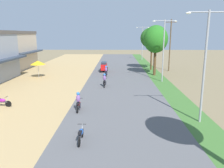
% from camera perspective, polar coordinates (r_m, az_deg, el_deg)
% --- Properties ---
extents(shophouse_far, '(7.48, 11.85, 6.90)m').
position_cam_1_polar(shophouse_far, '(45.67, -24.45, 7.74)').
color(shophouse_far, '#C6B299').
rests_on(shophouse_far, ground).
extents(parked_motorbike_third, '(1.80, 0.54, 0.94)m').
position_cam_1_polar(parked_motorbike_third, '(22.57, -26.07, -3.98)').
color(parked_motorbike_third, black).
rests_on(parked_motorbike_third, dirt_shoulder).
extents(vendor_umbrella, '(2.20, 2.20, 2.52)m').
position_cam_1_polar(vendor_umbrella, '(34.94, -18.18, 5.14)').
color(vendor_umbrella, '#99999E').
rests_on(vendor_umbrella, dirt_shoulder).
extents(median_tree_second, '(3.69, 3.69, 7.65)m').
position_cam_1_polar(median_tree_second, '(35.65, 10.94, 10.97)').
color(median_tree_second, '#4C351E').
rests_on(median_tree_second, median_strip).
extents(median_tree_third, '(4.05, 4.05, 7.47)m').
position_cam_1_polar(median_tree_third, '(41.18, 10.04, 11.34)').
color(median_tree_third, '#4C351E').
rests_on(median_tree_third, median_strip).
extents(streetlamp_near, '(3.16, 0.20, 8.01)m').
position_cam_1_polar(streetlamp_near, '(17.28, 22.39, 5.55)').
color(streetlamp_near, gray).
rests_on(streetlamp_near, median_strip).
extents(streetlamp_mid, '(3.16, 0.20, 8.18)m').
position_cam_1_polar(streetlamp_mid, '(31.08, 12.87, 9.12)').
color(streetlamp_mid, gray).
rests_on(streetlamp_mid, median_strip).
extents(streetlamp_far, '(3.16, 0.20, 7.97)m').
position_cam_1_polar(streetlamp_far, '(55.85, 7.67, 10.67)').
color(streetlamp_far, gray).
rests_on(streetlamp_far, median_strip).
extents(utility_pole_near, '(1.80, 0.20, 8.83)m').
position_cam_1_polar(utility_pole_near, '(40.84, 14.42, 9.62)').
color(utility_pole_near, brown).
rests_on(utility_pole_near, ground).
extents(car_van_red, '(1.19, 2.41, 1.67)m').
position_cam_1_polar(car_van_red, '(38.64, -2.04, 4.51)').
color(car_van_red, red).
rests_on(car_van_red, road_strip).
extents(motorbike_ahead_second, '(0.54, 1.80, 0.94)m').
position_cam_1_polar(motorbike_ahead_second, '(14.15, -7.84, -12.32)').
color(motorbike_ahead_second, black).
rests_on(motorbike_ahead_second, road_strip).
extents(motorbike_ahead_third, '(0.54, 1.80, 1.66)m').
position_cam_1_polar(motorbike_ahead_third, '(19.35, -8.44, -4.49)').
color(motorbike_ahead_third, black).
rests_on(motorbike_ahead_third, road_strip).
extents(motorbike_ahead_fourth, '(0.54, 1.80, 1.66)m').
position_cam_1_polar(motorbike_ahead_fourth, '(27.74, -1.87, 0.90)').
color(motorbike_ahead_fourth, black).
rests_on(motorbike_ahead_fourth, road_strip).
extents(motorbike_ahead_fifth, '(0.54, 1.80, 1.66)m').
position_cam_1_polar(motorbike_ahead_fifth, '(34.24, -1.50, 3.17)').
color(motorbike_ahead_fifth, black).
rests_on(motorbike_ahead_fifth, road_strip).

